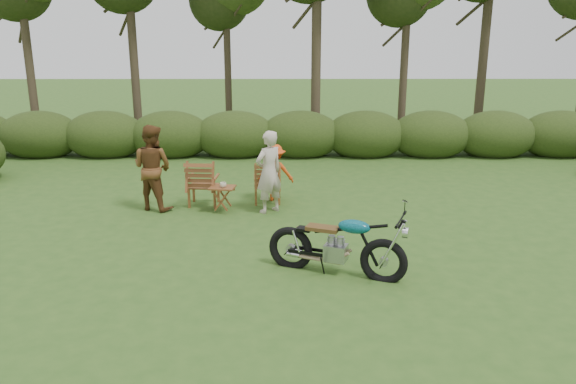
{
  "coord_description": "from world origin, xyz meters",
  "views": [
    {
      "loc": [
        -0.45,
        -8.03,
        3.62
      ],
      "look_at": [
        -0.42,
        1.61,
        0.9
      ],
      "focal_mm": 35.0,
      "sensor_mm": 36.0,
      "label": 1
    }
  ],
  "objects_px": {
    "adult_a": "(269,212)",
    "child": "(275,200)",
    "motorcycle": "(335,273)",
    "lawn_chair_right": "(267,202)",
    "cup": "(223,185)",
    "side_table": "(223,199)",
    "lawn_chair_left": "(204,205)",
    "adult_b": "(155,209)"
  },
  "relations": [
    {
      "from": "lawn_chair_right",
      "to": "adult_b",
      "type": "bearing_deg",
      "value": 6.93
    },
    {
      "from": "side_table",
      "to": "adult_b",
      "type": "height_order",
      "value": "adult_b"
    },
    {
      "from": "motorcycle",
      "to": "child",
      "type": "relative_size",
      "value": 1.65
    },
    {
      "from": "lawn_chair_left",
      "to": "lawn_chair_right",
      "type": "bearing_deg",
      "value": -169.56
    },
    {
      "from": "side_table",
      "to": "adult_b",
      "type": "xyz_separation_m",
      "value": [
        -1.49,
        0.22,
        -0.27
      ]
    },
    {
      "from": "lawn_chair_left",
      "to": "side_table",
      "type": "xyz_separation_m",
      "value": [
        0.47,
        -0.49,
        0.27
      ]
    },
    {
      "from": "adult_a",
      "to": "child",
      "type": "distance_m",
      "value": 0.89
    },
    {
      "from": "lawn_chair_right",
      "to": "cup",
      "type": "distance_m",
      "value": 1.29
    },
    {
      "from": "lawn_chair_left",
      "to": "cup",
      "type": "xyz_separation_m",
      "value": [
        0.49,
        -0.54,
        0.6
      ]
    },
    {
      "from": "adult_a",
      "to": "adult_b",
      "type": "bearing_deg",
      "value": -44.21
    },
    {
      "from": "cup",
      "to": "side_table",
      "type": "bearing_deg",
      "value": 118.25
    },
    {
      "from": "lawn_chair_left",
      "to": "adult_b",
      "type": "bearing_deg",
      "value": 17.89
    },
    {
      "from": "lawn_chair_left",
      "to": "adult_a",
      "type": "height_order",
      "value": "adult_a"
    },
    {
      "from": "lawn_chair_left",
      "to": "adult_b",
      "type": "distance_m",
      "value": 1.06
    },
    {
      "from": "cup",
      "to": "adult_a",
      "type": "xyz_separation_m",
      "value": [
        0.95,
        0.03,
        -0.6
      ]
    },
    {
      "from": "lawn_chair_right",
      "to": "adult_a",
      "type": "bearing_deg",
      "value": 91.42
    },
    {
      "from": "side_table",
      "to": "child",
      "type": "height_order",
      "value": "child"
    },
    {
      "from": "motorcycle",
      "to": "side_table",
      "type": "relative_size",
      "value": 3.85
    },
    {
      "from": "adult_b",
      "to": "lawn_chair_left",
      "type": "bearing_deg",
      "value": -141.24
    },
    {
      "from": "child",
      "to": "motorcycle",
      "type": "bearing_deg",
      "value": 106.03
    },
    {
      "from": "lawn_chair_left",
      "to": "adult_b",
      "type": "xyz_separation_m",
      "value": [
        -1.02,
        -0.27,
        0.0
      ]
    },
    {
      "from": "side_table",
      "to": "cup",
      "type": "height_order",
      "value": "cup"
    },
    {
      "from": "cup",
      "to": "adult_b",
      "type": "relative_size",
      "value": 0.07
    },
    {
      "from": "adult_a",
      "to": "child",
      "type": "relative_size",
      "value": 1.36
    },
    {
      "from": "adult_b",
      "to": "side_table",
      "type": "bearing_deg",
      "value": -164.61
    },
    {
      "from": "side_table",
      "to": "lawn_chair_left",
      "type": "bearing_deg",
      "value": 133.34
    },
    {
      "from": "motorcycle",
      "to": "lawn_chair_right",
      "type": "xyz_separation_m",
      "value": [
        -1.19,
        3.84,
        0.0
      ]
    },
    {
      "from": "adult_a",
      "to": "child",
      "type": "xyz_separation_m",
      "value": [
        0.11,
        0.88,
        0.0
      ]
    },
    {
      "from": "side_table",
      "to": "adult_b",
      "type": "bearing_deg",
      "value": 171.42
    },
    {
      "from": "motorcycle",
      "to": "adult_a",
      "type": "relative_size",
      "value": 1.22
    },
    {
      "from": "adult_a",
      "to": "side_table",
      "type": "bearing_deg",
      "value": -39.41
    },
    {
      "from": "lawn_chair_right",
      "to": "motorcycle",
      "type": "bearing_deg",
      "value": 103.6
    },
    {
      "from": "lawn_chair_right",
      "to": "cup",
      "type": "height_order",
      "value": "cup"
    },
    {
      "from": "cup",
      "to": "child",
      "type": "relative_size",
      "value": 0.1
    },
    {
      "from": "motorcycle",
      "to": "cup",
      "type": "bearing_deg",
      "value": 144.99
    },
    {
      "from": "cup",
      "to": "adult_b",
      "type": "bearing_deg",
      "value": 169.98
    },
    {
      "from": "cup",
      "to": "child",
      "type": "height_order",
      "value": "cup"
    },
    {
      "from": "lawn_chair_left",
      "to": "side_table",
      "type": "height_order",
      "value": "side_table"
    },
    {
      "from": "side_table",
      "to": "motorcycle",
      "type": "bearing_deg",
      "value": -56.38
    },
    {
      "from": "side_table",
      "to": "adult_b",
      "type": "relative_size",
      "value": 0.3
    },
    {
      "from": "motorcycle",
      "to": "adult_a",
      "type": "xyz_separation_m",
      "value": [
        -1.13,
        3.15,
        0.0
      ]
    },
    {
      "from": "motorcycle",
      "to": "lawn_chair_right",
      "type": "height_order",
      "value": "motorcycle"
    }
  ]
}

